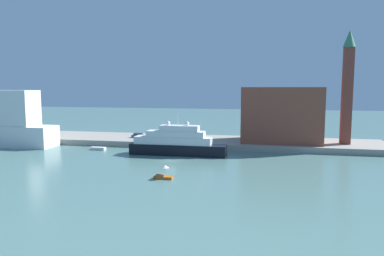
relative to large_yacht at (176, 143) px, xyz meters
name	(u,v)px	position (x,y,z in m)	size (l,w,h in m)	color
ground	(170,161)	(0.46, -7.72, -3.02)	(400.00, 400.00, 0.00)	slate
quay_dock	(192,141)	(0.46, 17.79, -2.18)	(110.00, 19.03, 1.67)	gray
large_yacht	(176,143)	(0.00, 0.00, 0.00)	(24.60, 4.33, 11.37)	black
small_motorboat	(163,174)	(3.49, -23.75, -2.14)	(3.59, 1.47, 2.64)	#C66019
work_barge	(98,148)	(-22.89, 2.73, -2.63)	(4.13, 1.61, 0.78)	silver
harbor_building	(281,115)	(26.23, 17.23, 6.39)	(21.72, 14.19, 15.47)	brown
bell_tower	(348,83)	(43.37, 16.54, 15.19)	(3.28, 3.28, 30.61)	brown
parked_car	(139,136)	(-16.21, 16.70, -0.75)	(4.31, 1.84, 1.38)	#1E4C99
person_figure	(152,137)	(-11.35, 14.72, -0.61)	(0.36, 0.36, 1.59)	#4C4C4C
mooring_bollard	(175,141)	(-2.99, 9.79, -0.95)	(0.51, 0.51, 0.79)	black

